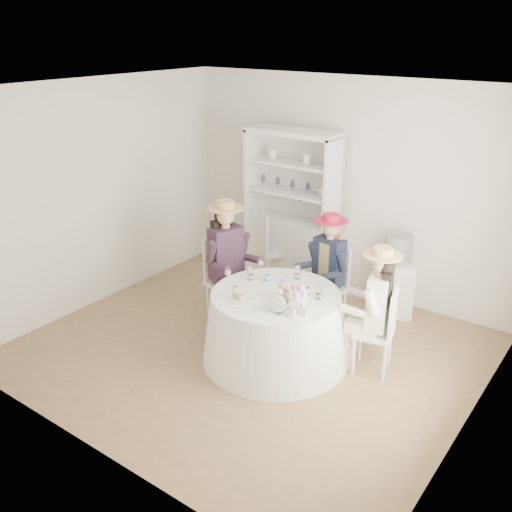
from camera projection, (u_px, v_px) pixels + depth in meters
The scene contains 23 objects.
ground at pixel (251, 349), 6.13m from camera, with size 4.50×4.50×0.00m, color brown.
ceiling at pixel (249, 89), 5.11m from camera, with size 4.50×4.50×0.00m, color white.
wall_back at pixel (345, 187), 7.12m from camera, with size 4.50×4.50×0.00m, color silver.
wall_front at pixel (86, 306), 4.12m from camera, with size 4.50×4.50×0.00m, color silver.
wall_left at pixel (100, 194), 6.85m from camera, with size 4.50×4.50×0.00m, color silver.
wall_right at pixel (484, 289), 4.40m from camera, with size 4.50×4.50×0.00m, color silver.
tea_table at pixel (275, 327), 5.82m from camera, with size 1.51×1.51×0.75m.
hutch at pixel (292, 231), 7.45m from camera, with size 1.39×0.92×2.05m.
side_table at pixel (395, 287), 6.80m from camera, with size 0.43×0.43×0.67m, color silver.
hatbox at pixel (398, 248), 6.62m from camera, with size 0.32×0.32×0.32m, color black.
guest_left at pixel (227, 256), 6.42m from camera, with size 0.60×0.55×1.46m.
guest_mid at pixel (328, 263), 6.39m from camera, with size 0.50×0.52×1.33m.
guest_right at pixel (376, 303), 5.50m from camera, with size 0.53×0.50×1.32m.
spare_chair at pixel (271, 246), 7.47m from camera, with size 0.58×0.58×1.01m.
teacup_a at pixel (267, 278), 5.94m from camera, with size 0.08×0.08×0.06m, color white.
teacup_b at pixel (285, 279), 5.94m from camera, with size 0.06×0.06×0.06m, color white.
teacup_c at pixel (306, 291), 5.65m from camera, with size 0.09×0.09×0.07m, color white.
flower_bowl at pixel (285, 299), 5.50m from camera, with size 0.20×0.20×0.05m, color white.
flower_arrangement at pixel (291, 292), 5.49m from camera, with size 0.21×0.21×0.08m.
table_teapot at pixel (278, 304), 5.31m from camera, with size 0.23×0.16×0.17m.
sandwich_plate at pixel (243, 298), 5.56m from camera, with size 0.28×0.28×0.06m.
cupcake_stand at pixel (298, 305), 5.26m from camera, with size 0.24×0.24×0.23m.
stemware_set at pixel (276, 287), 5.65m from camera, with size 0.89×0.86×0.15m.
Camera 1 is at (3.17, -4.25, 3.25)m, focal length 40.00 mm.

